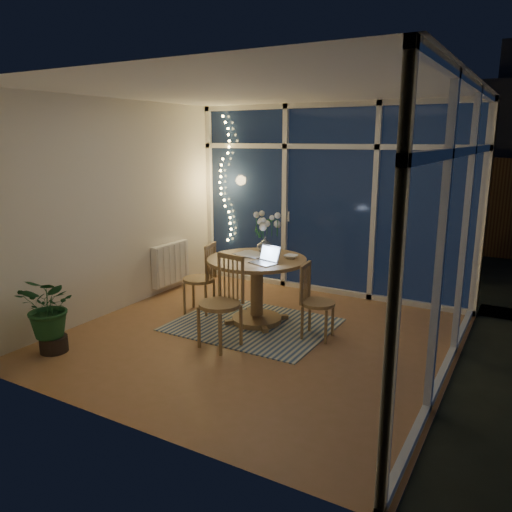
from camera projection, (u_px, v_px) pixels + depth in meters
name	position (u px, v px, depth m)	size (l,w,h in m)	color
floor	(258.00, 337.00, 5.48)	(4.00, 4.00, 0.00)	#976B42
ceiling	(258.00, 89.00, 4.88)	(4.00, 4.00, 0.00)	silver
wall_back	(329.00, 200.00, 6.87)	(4.00, 0.04, 2.60)	white
wall_front	(117.00, 260.00, 3.49)	(4.00, 0.04, 2.60)	white
wall_left	(117.00, 208.00, 6.15)	(0.04, 4.00, 2.60)	white
wall_right	(463.00, 239.00, 4.21)	(0.04, 4.00, 2.60)	white
window_wall_back	(328.00, 201.00, 6.83)	(4.00, 0.10, 2.60)	silver
window_wall_right	(458.00, 239.00, 4.23)	(0.10, 4.00, 2.60)	silver
radiator	(171.00, 263.00, 7.08)	(0.10, 0.70, 0.58)	white
fairy_lights	(224.00, 180.00, 7.51)	(0.24, 0.10, 1.85)	#F8D063
garden_patio	(410.00, 257.00, 9.47)	(12.00, 6.00, 0.10)	black
garden_fence	(394.00, 202.00, 9.92)	(11.00, 0.08, 1.80)	#371F14
neighbour_roof	(443.00, 136.00, 12.01)	(7.00, 3.00, 2.20)	#30333A
garden_shrubs	(315.00, 238.00, 8.63)	(0.90, 0.90, 0.90)	black
rug	(253.00, 325.00, 5.84)	(1.78, 1.42, 0.01)	beige
dining_table	(257.00, 291.00, 5.84)	(1.15, 1.15, 0.78)	olive
chair_left	(199.00, 278.00, 6.18)	(0.42, 0.42, 0.90)	olive
chair_right	(318.00, 301.00, 5.38)	(0.39, 0.39, 0.84)	olive
chair_front	(220.00, 302.00, 5.13)	(0.45, 0.45, 0.98)	olive
laptop	(263.00, 254.00, 5.48)	(0.29, 0.25, 0.21)	silver
flower_vase	(265.00, 245.00, 5.99)	(0.20, 0.20, 0.21)	white
bowl	(291.00, 257.00, 5.74)	(0.15, 0.15, 0.04)	white
newspapers	(253.00, 254.00, 5.90)	(0.38, 0.29, 0.02)	silver
phone	(265.00, 260.00, 5.67)	(0.10, 0.05, 0.01)	black
potted_plant	(51.00, 316.00, 5.03)	(0.54, 0.47, 0.76)	#1A4B25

